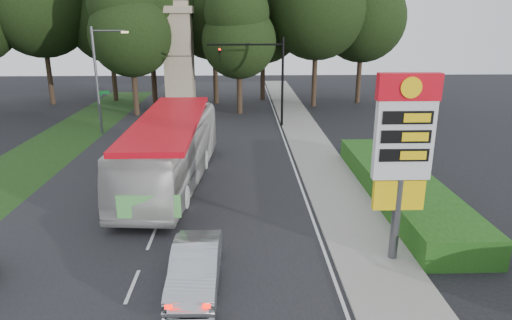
{
  "coord_description": "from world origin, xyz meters",
  "views": [
    {
      "loc": [
        3.69,
        -12.85,
        8.53
      ],
      "look_at": [
        4.34,
        7.55,
        2.2
      ],
      "focal_mm": 32.0,
      "sensor_mm": 36.0,
      "label": 1
    }
  ],
  "objects_px": {
    "traffic_signal_mast": "(266,69)",
    "transit_bus": "(171,151)",
    "monument": "(179,58)",
    "gas_station_pylon": "(403,144)",
    "streetlight_signs": "(99,76)",
    "sedan_silver": "(195,267)"
  },
  "relations": [
    {
      "from": "sedan_silver",
      "to": "gas_station_pylon",
      "type": "bearing_deg",
      "value": 12.46
    },
    {
      "from": "gas_station_pylon",
      "to": "streetlight_signs",
      "type": "bearing_deg",
      "value": 128.96
    },
    {
      "from": "gas_station_pylon",
      "to": "monument",
      "type": "height_order",
      "value": "monument"
    },
    {
      "from": "traffic_signal_mast",
      "to": "streetlight_signs",
      "type": "height_order",
      "value": "streetlight_signs"
    },
    {
      "from": "gas_station_pylon",
      "to": "monument",
      "type": "relative_size",
      "value": 0.68
    },
    {
      "from": "traffic_signal_mast",
      "to": "transit_bus",
      "type": "distance_m",
      "value": 14.88
    },
    {
      "from": "traffic_signal_mast",
      "to": "monument",
      "type": "distance_m",
      "value": 9.76
    },
    {
      "from": "monument",
      "to": "transit_bus",
      "type": "height_order",
      "value": "monument"
    },
    {
      "from": "traffic_signal_mast",
      "to": "streetlight_signs",
      "type": "distance_m",
      "value": 12.83
    },
    {
      "from": "monument",
      "to": "streetlight_signs",
      "type": "bearing_deg",
      "value": -121.97
    },
    {
      "from": "transit_bus",
      "to": "traffic_signal_mast",
      "type": "bearing_deg",
      "value": 71.3
    },
    {
      "from": "traffic_signal_mast",
      "to": "transit_bus",
      "type": "xyz_separation_m",
      "value": [
        -5.77,
        -13.41,
        -2.87
      ]
    },
    {
      "from": "sedan_silver",
      "to": "streetlight_signs",
      "type": "bearing_deg",
      "value": 113.12
    },
    {
      "from": "transit_bus",
      "to": "gas_station_pylon",
      "type": "bearing_deg",
      "value": -38.19
    },
    {
      "from": "traffic_signal_mast",
      "to": "monument",
      "type": "relative_size",
      "value": 0.72
    },
    {
      "from": "gas_station_pylon",
      "to": "transit_bus",
      "type": "distance_m",
      "value": 12.93
    },
    {
      "from": "sedan_silver",
      "to": "transit_bus",
      "type": "bearing_deg",
      "value": 102.51
    },
    {
      "from": "monument",
      "to": "traffic_signal_mast",
      "type": "bearing_deg",
      "value": -38.0
    },
    {
      "from": "streetlight_signs",
      "to": "monument",
      "type": "relative_size",
      "value": 0.8
    },
    {
      "from": "monument",
      "to": "transit_bus",
      "type": "xyz_separation_m",
      "value": [
        1.91,
        -19.41,
        -3.3
      ]
    },
    {
      "from": "traffic_signal_mast",
      "to": "gas_station_pylon",
      "type": "bearing_deg",
      "value": -80.91
    },
    {
      "from": "gas_station_pylon",
      "to": "traffic_signal_mast",
      "type": "xyz_separation_m",
      "value": [
        -3.52,
        22.0,
        0.22
      ]
    }
  ]
}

